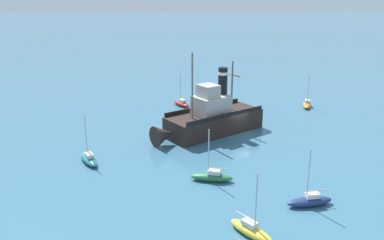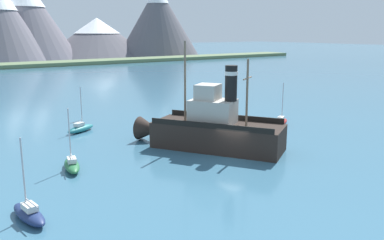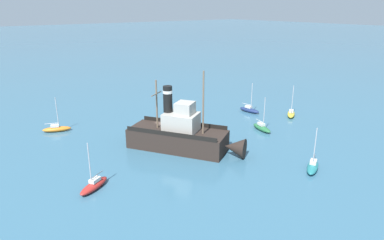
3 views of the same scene
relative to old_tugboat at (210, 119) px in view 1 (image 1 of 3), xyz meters
The scene contains 8 objects.
ground_plane 3.97m from the old_tugboat, 92.98° to the right, with size 600.00×600.00×0.00m, color #38667F.
old_tugboat is the anchor object (origin of this frame).
sailboat_green 13.01m from the old_tugboat, behind, with size 1.93×3.95×4.90m.
sailboat_teal 15.36m from the old_tugboat, 120.65° to the left, with size 3.88×2.72×4.90m.
sailboat_navy 18.82m from the old_tugboat, 162.40° to the right, with size 1.57×3.91×4.90m.
sailboat_yellow 21.65m from the old_tugboat, behind, with size 3.74×3.08×4.90m.
sailboat_red 12.82m from the old_tugboat, 12.17° to the left, with size 3.85×2.83×4.90m.
sailboat_orange 18.90m from the old_tugboat, 56.60° to the right, with size 3.94×2.38×4.90m.
Camera 1 is at (-45.61, 9.62, 16.27)m, focal length 38.00 mm.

